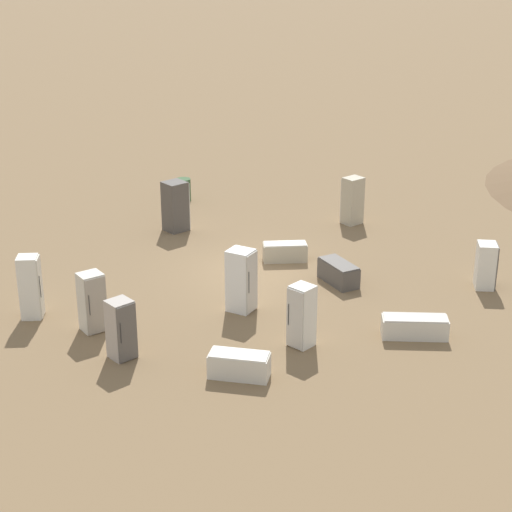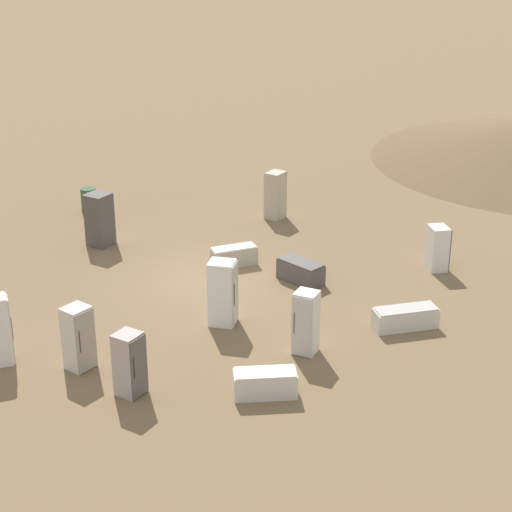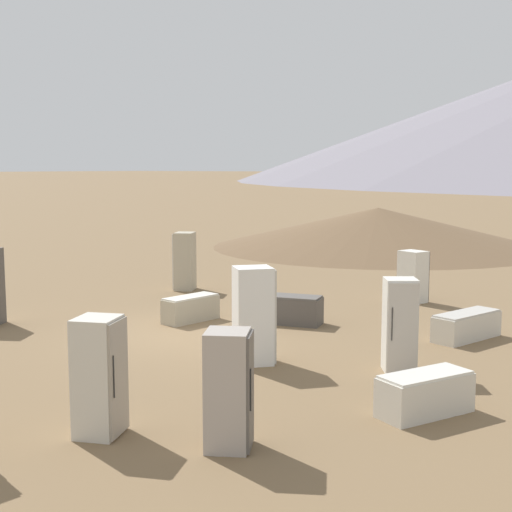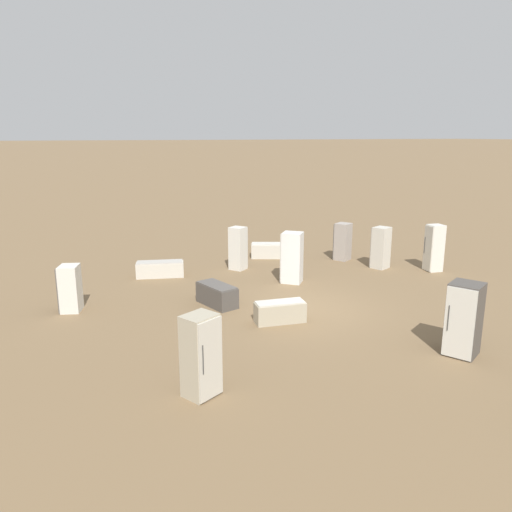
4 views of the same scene
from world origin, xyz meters
TOP-DOWN VIEW (x-y plane):
  - ground_plane at (0.00, 0.00)m, footprint 1000.00×1000.00m
  - discarded_fridge_0 at (-0.63, 1.23)m, footprint 0.75×1.54m
  - discarded_fridge_1 at (2.88, -0.96)m, footprint 0.96×0.97m
  - discarded_fridge_2 at (5.08, -4.59)m, footprint 0.83×0.82m
  - discarded_fridge_3 at (2.83, 6.82)m, footprint 0.83×0.78m
  - discarded_fridge_4 at (5.41, 0.19)m, footprint 0.81×0.81m
  - discarded_fridge_5 at (2.08, -6.97)m, footprint 0.64×0.68m
  - discarded_fridge_6 at (-3.79, 4.61)m, footprint 0.84×0.87m
  - discarded_fridge_7 at (3.29, -5.27)m, footprint 0.81×0.82m
  - discarded_fridge_8 at (5.58, 3.39)m, footprint 1.06×1.91m
  - discarded_fridge_9 at (-4.41, -1.98)m, footprint 1.01×1.04m
  - discarded_fridge_10 at (6.73, -1.77)m, footprint 1.19×1.65m
  - discarded_fridge_11 at (1.54, 2.44)m, footprint 1.62×1.05m

SIDE VIEW (x-z plane):
  - ground_plane at x=0.00m, z-range 0.00..0.00m
  - discarded_fridge_8 at x=5.58m, z-range 0.00..0.61m
  - discarded_fridge_0 at x=-0.63m, z-range 0.00..0.63m
  - discarded_fridge_10 at x=6.73m, z-range 0.00..0.65m
  - discarded_fridge_11 at x=1.54m, z-range 0.00..0.69m
  - discarded_fridge_3 at x=2.83m, z-range 0.00..1.46m
  - discarded_fridge_2 at x=5.08m, z-range 0.00..1.63m
  - discarded_fridge_7 at x=3.29m, z-range 0.00..1.71m
  - discarded_fridge_4 at x=5.41m, z-range 0.00..1.75m
  - discarded_fridge_6 at x=-3.79m, z-range 0.00..1.79m
  - discarded_fridge_9 at x=-4.41m, z-range 0.00..1.86m
  - discarded_fridge_5 at x=2.08m, z-range 0.00..1.89m
  - discarded_fridge_1 at x=2.88m, z-range 0.00..1.90m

